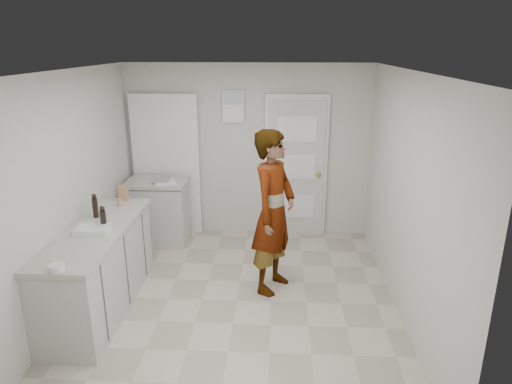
# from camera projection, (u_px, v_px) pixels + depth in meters

# --- Properties ---
(ground) EXTENTS (4.00, 4.00, 0.00)m
(ground) POSITION_uv_depth(u_px,v_px,m) (237.00, 301.00, 5.11)
(ground) COLOR #A69E8B
(ground) RESTS_ON ground
(room_shell) EXTENTS (4.00, 4.00, 4.00)m
(room_shell) POSITION_uv_depth(u_px,v_px,m) (236.00, 167.00, 6.66)
(room_shell) COLOR beige
(room_shell) RESTS_ON ground
(main_counter) EXTENTS (0.64, 1.96, 0.93)m
(main_counter) POSITION_uv_depth(u_px,v_px,m) (99.00, 272.00, 4.86)
(main_counter) COLOR #B8B7B3
(main_counter) RESTS_ON ground
(side_counter) EXTENTS (0.84, 0.61, 0.93)m
(side_counter) POSITION_uv_depth(u_px,v_px,m) (159.00, 214.00, 6.51)
(side_counter) COLOR #B8B7B3
(side_counter) RESTS_ON ground
(person) EXTENTS (0.70, 0.81, 1.88)m
(person) POSITION_uv_depth(u_px,v_px,m) (273.00, 212.00, 5.12)
(person) COLOR silver
(person) RESTS_ON ground
(cake_mix_box) EXTENTS (0.12, 0.06, 0.19)m
(cake_mix_box) POSITION_uv_depth(u_px,v_px,m) (123.00, 193.00, 5.53)
(cake_mix_box) COLOR #9A714D
(cake_mix_box) RESTS_ON main_counter
(spice_jar) EXTENTS (0.06, 0.06, 0.09)m
(spice_jar) POSITION_uv_depth(u_px,v_px,m) (120.00, 202.00, 5.36)
(spice_jar) COLOR tan
(spice_jar) RESTS_ON main_counter
(oil_cruet_a) EXTENTS (0.06, 0.06, 0.25)m
(oil_cruet_a) POSITION_uv_depth(u_px,v_px,m) (103.00, 218.00, 4.68)
(oil_cruet_a) COLOR black
(oil_cruet_a) RESTS_ON main_counter
(oil_cruet_b) EXTENTS (0.06, 0.06, 0.27)m
(oil_cruet_b) POSITION_uv_depth(u_px,v_px,m) (95.00, 206.00, 4.98)
(oil_cruet_b) COLOR black
(oil_cruet_b) RESTS_ON main_counter
(baking_dish) EXTENTS (0.35, 0.26, 0.06)m
(baking_dish) POSITION_uv_depth(u_px,v_px,m) (93.00, 230.00, 4.61)
(baking_dish) COLOR silver
(baking_dish) RESTS_ON main_counter
(egg_bowl) EXTENTS (0.13, 0.13, 0.05)m
(egg_bowl) POSITION_uv_depth(u_px,v_px,m) (57.00, 267.00, 3.84)
(egg_bowl) COLOR silver
(egg_bowl) RESTS_ON main_counter
(papers) EXTENTS (0.37, 0.42, 0.01)m
(papers) POSITION_uv_depth(u_px,v_px,m) (165.00, 181.00, 6.30)
(papers) COLOR white
(papers) RESTS_ON side_counter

